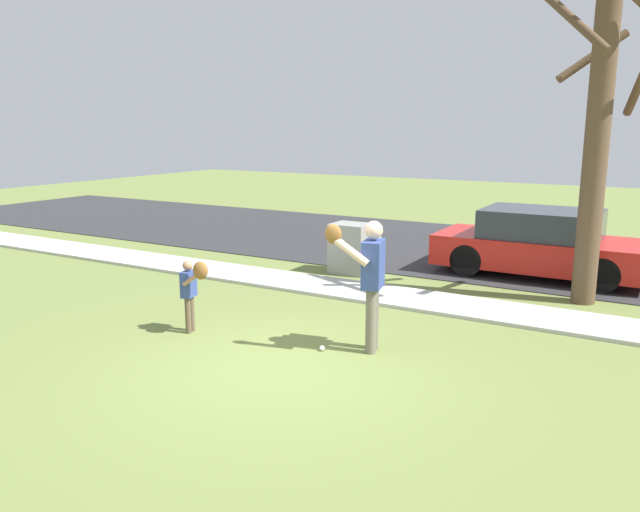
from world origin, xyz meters
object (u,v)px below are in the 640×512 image
(person_adult, at_px, (370,273))
(utility_cabinet, at_px, (351,248))
(baseball, at_px, (322,348))
(street_tree_near, at_px, (598,126))
(parked_hatchback_red, at_px, (540,244))
(person_child, at_px, (192,286))

(person_adult, distance_m, utility_cabinet, 4.56)
(utility_cabinet, bearing_deg, person_adult, -59.62)
(person_adult, height_order, utility_cabinet, person_adult)
(person_adult, relative_size, utility_cabinet, 1.73)
(baseball, xyz_separation_m, utility_cabinet, (-1.76, 4.22, 0.47))
(person_adult, distance_m, baseball, 1.21)
(street_tree_near, bearing_deg, parked_hatchback_red, 123.34)
(person_child, distance_m, baseball, 2.12)
(street_tree_near, bearing_deg, person_child, -135.71)
(baseball, bearing_deg, person_adult, 30.68)
(person_adult, relative_size, baseball, 23.80)
(utility_cabinet, relative_size, street_tree_near, 0.18)
(utility_cabinet, bearing_deg, person_child, -92.89)
(baseball, bearing_deg, street_tree_near, 57.70)
(baseball, distance_m, utility_cabinet, 4.60)
(person_child, distance_m, parked_hatchback_red, 7.14)
(person_child, bearing_deg, street_tree_near, 30.83)
(utility_cabinet, bearing_deg, baseball, -67.43)
(parked_hatchback_red, bearing_deg, street_tree_near, -56.66)
(person_child, bearing_deg, person_adult, 0.44)
(baseball, height_order, utility_cabinet, utility_cabinet)
(person_adult, distance_m, parked_hatchback_red, 5.65)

